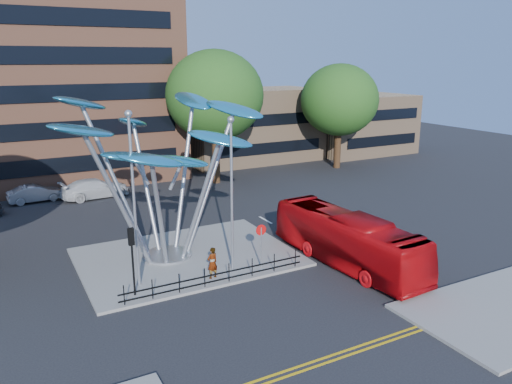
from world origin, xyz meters
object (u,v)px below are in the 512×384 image
traffic_light_island (132,247)px  parked_car_right (95,188)px  no_entry_sign_island (261,239)px  street_lamp_left (133,185)px  red_bus (347,239)px  tree_far (340,100)px  leaf_sculpture (160,141)px  tree_right (215,96)px  pedestrian (212,263)px  parked_car_mid (36,193)px  street_lamp_right (232,181)px

traffic_light_island → parked_car_right: (1.97, 19.49, -1.81)m
no_entry_sign_island → street_lamp_left: bearing=171.4°
no_entry_sign_island → red_bus: bearing=-19.1°
tree_far → leaf_sculpture: tree_far is taller
no_entry_sign_island → red_bus: 4.88m
tree_right → parked_car_right: size_ratio=2.19×
no_entry_sign_island → pedestrian: 3.01m
tree_right → street_lamp_left: size_ratio=1.38×
street_lamp_left → tree_right: bearing=56.0°
tree_far → leaf_sculpture: bearing=-147.5°
no_entry_sign_island → leaf_sculpture: bearing=134.3°
pedestrian → parked_car_mid: size_ratio=0.40×
parked_car_right → pedestrian: bearing=178.7°
tree_right → traffic_light_island: tree_right is taller
leaf_sculpture → street_lamp_right: (2.57, -3.68, -1.78)m
pedestrian → parked_car_right: bearing=-99.4°
street_lamp_left → traffic_light_island: street_lamp_left is taller
street_lamp_right → parked_car_right: 19.79m
tree_far → red_bus: tree_far is taller
tree_far → parked_car_mid: size_ratio=2.55×
street_lamp_left → pedestrian: 5.74m
street_lamp_left → parked_car_mid: bearing=98.8°
street_lamp_left → street_lamp_right: size_ratio=1.06×
no_entry_sign_island → tree_far: bearing=44.3°
tree_far → traffic_light_island: (-27.00, -19.50, -4.49)m
leaf_sculpture → traffic_light_island: bearing=-125.0°
street_lamp_left → red_bus: (11.10, -2.58, -3.88)m
tree_far → street_lamp_right: 28.76m
leaf_sculpture → parked_car_right: leaf_sculpture is taller
tree_far → street_lamp_right: (-21.50, -19.00, -2.01)m
tree_right → street_lamp_right: (-7.50, -19.00, -2.94)m
tree_right → tree_far: size_ratio=1.12×
red_bus → parked_car_mid: 26.23m
traffic_light_island → parked_car_mid: bearing=97.0°
street_lamp_left → pedestrian: size_ratio=5.21×
traffic_light_island → red_bus: size_ratio=0.32×
pedestrian → no_entry_sign_island: bearing=164.7°
leaf_sculpture → red_bus: size_ratio=1.20×
red_bus → pedestrian: size_ratio=6.27×
tree_far → traffic_light_island: tree_far is taller
tree_far → red_bus: bearing=-126.2°
pedestrian → parked_car_mid: 21.55m
leaf_sculpture → parked_car_right: bearing=93.6°
leaf_sculpture → street_lamp_left: bearing=-127.4°
no_entry_sign_island → parked_car_right: no_entry_sign_island is taller
parked_car_right → no_entry_sign_island: bearing=-173.1°
street_lamp_right → pedestrian: (-1.40, -0.50, -4.10)m
tree_far → no_entry_sign_island: (-20.00, -19.48, -5.29)m
tree_right → red_bus: bearing=-93.8°
no_entry_sign_island → red_bus: red_bus is taller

